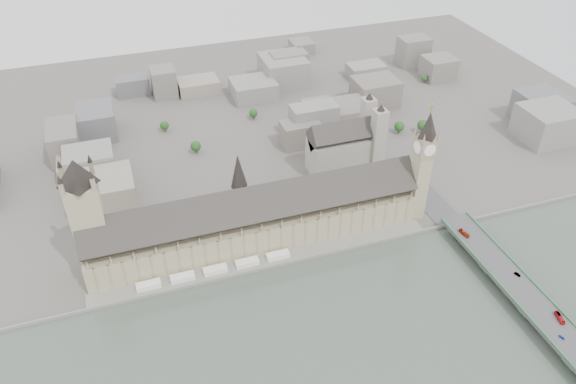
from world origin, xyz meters
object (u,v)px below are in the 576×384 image
object	(u,v)px
red_bus_north	(464,233)
car_blue	(562,337)
palace_of_westminster	(255,219)
red_bus_south	(560,318)
elizabeth_tower	(423,159)
westminster_abbey	(346,146)
car_silver	(517,274)
car_approach	(416,167)
victoria_tower	(86,213)
westminster_bridge	(507,279)

from	to	relation	value
red_bus_north	car_blue	bearing A→B (deg)	-96.13
red_bus_north	car_blue	distance (m)	109.90
palace_of_westminster	red_bus_south	world-z (taller)	palace_of_westminster
elizabeth_tower	car_blue	distance (m)	164.08
westminster_abbey	red_bus_south	xyz separation A→B (m)	(57.03, -229.28, -13.32)
elizabeth_tower	car_silver	bearing A→B (deg)	-73.19
car_blue	car_approach	xyz separation A→B (m)	(8.94, 207.80, 0.01)
victoria_tower	westminster_abbey	bearing A→B (deg)	16.50
victoria_tower	car_silver	distance (m)	315.16
red_bus_south	car_silver	world-z (taller)	red_bus_south
westminster_abbey	car_approach	xyz separation A→B (m)	(56.60, -35.00, -14.15)
elizabeth_tower	car_silver	size ratio (longest dim) A/B	22.12
car_blue	westminster_abbey	bearing A→B (deg)	81.50
red_bus_south	palace_of_westminster	bearing A→B (deg)	151.87
elizabeth_tower	red_bus_south	bearing A→B (deg)	-78.11
westminster_bridge	car_approach	bearing A→B (deg)	87.86
palace_of_westminster	red_bus_north	size ratio (longest dim) A/B	25.35
red_bus_south	car_silver	distance (m)	44.15
car_approach	victoria_tower	bearing A→B (deg)	-155.97
westminster_bridge	car_silver	world-z (taller)	car_silver
westminster_bridge	car_blue	bearing A→B (deg)	-93.24
car_blue	palace_of_westminster	bearing A→B (deg)	113.82
palace_of_westminster	red_bus_north	xyz separation A→B (m)	(156.23, -57.62, -11.00)
red_bus_north	car_approach	size ratio (longest dim) A/B	2.23
victoria_tower	red_bus_north	bearing A→B (deg)	-12.94
elizabeth_tower	westminster_bridge	size ratio (longest dim) A/B	0.33
westminster_bridge	elizabeth_tower	bearing A→B (deg)	104.11
palace_of_westminster	red_bus_south	bearing A→B (deg)	-42.51
westminster_abbey	red_bus_north	size ratio (longest dim) A/B	6.50
palace_of_westminster	elizabeth_tower	world-z (taller)	elizabeth_tower
westminster_bridge	car_blue	world-z (taller)	car_blue
victoria_tower	red_bus_south	world-z (taller)	victoria_tower
elizabeth_tower	red_bus_north	bearing A→B (deg)	-68.35
elizabeth_tower	victoria_tower	distance (m)	260.64
palace_of_westminster	red_bus_north	distance (m)	166.88
red_bus_south	car_silver	bearing A→B (deg)	104.80
elizabeth_tower	victoria_tower	xyz separation A→B (m)	(-260.00, 18.00, -2.88)
westminster_bridge	car_blue	size ratio (longest dim) A/B	83.00
palace_of_westminster	elizabeth_tower	xyz separation A→B (m)	(138.00, -11.70, 35.38)
westminster_bridge	red_bus_south	xyz separation A→B (m)	(5.96, -46.78, 6.64)
red_bus_north	car_silver	size ratio (longest dim) A/B	2.15
elizabeth_tower	westminster_abbey	size ratio (longest dim) A/B	1.58
westminster_bridge	red_bus_north	xyz separation A→B (m)	(-5.77, 49.58, 6.58)
red_bus_south	car_blue	xyz separation A→B (m)	(-9.37, -13.52, -0.85)
elizabeth_tower	westminster_bridge	distance (m)	111.81
car_silver	car_approach	bearing A→B (deg)	70.58
elizabeth_tower	westminster_bridge	world-z (taller)	elizabeth_tower
palace_of_westminster	car_approach	distance (m)	172.70
palace_of_westminster	westminster_abbey	bearing A→B (deg)	34.17
westminster_bridge	car_silver	xyz separation A→B (m)	(5.64, -2.64, 5.93)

